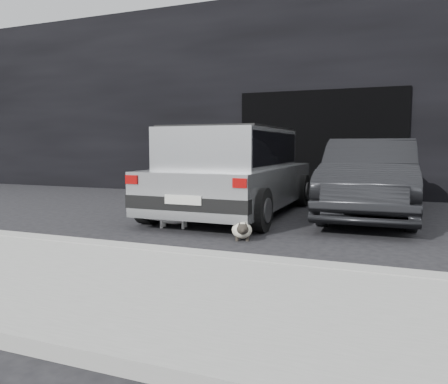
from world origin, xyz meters
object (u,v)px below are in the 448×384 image
(silver_hatchback, at_px, (234,167))
(cat_siamese, at_px, (242,230))
(second_car, at_px, (370,178))
(cat_white, at_px, (176,215))

(silver_hatchback, distance_m, cat_siamese, 2.29)
(second_car, bearing_deg, cat_siamese, -120.63)
(silver_hatchback, bearing_deg, cat_white, -103.09)
(silver_hatchback, height_order, cat_white, silver_hatchback)
(second_car, relative_size, cat_white, 5.02)
(silver_hatchback, xyz_separation_m, second_car, (2.34, 0.63, -0.17))
(silver_hatchback, distance_m, second_car, 2.43)
(cat_siamese, bearing_deg, cat_white, -40.37)
(second_car, distance_m, cat_white, 3.52)
(silver_hatchback, bearing_deg, cat_siamese, -66.55)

